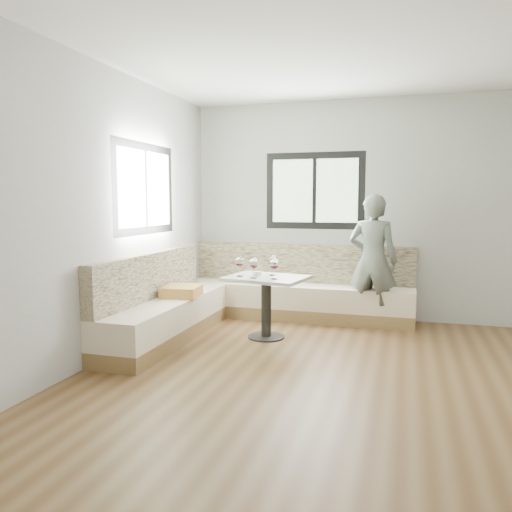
{
  "coord_description": "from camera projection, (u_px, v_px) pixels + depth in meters",
  "views": [
    {
      "loc": [
        0.26,
        -4.02,
        1.52
      ],
      "look_at": [
        -1.35,
        1.31,
        0.9
      ],
      "focal_mm": 35.0,
      "sensor_mm": 36.0,
      "label": 1
    }
  ],
  "objects": [
    {
      "name": "wine_glass_b",
      "position": [
        254.0,
        264.0,
        5.35
      ],
      "size": [
        0.1,
        0.1,
        0.23
      ],
      "color": "white",
      "rests_on": "table"
    },
    {
      "name": "room",
      "position": [
        363.0,
        214.0,
        4.01
      ],
      "size": [
        5.01,
        5.01,
        2.81
      ],
      "color": "brown",
      "rests_on": "ground"
    },
    {
      "name": "wine_glass_a",
      "position": [
        240.0,
        262.0,
        5.48
      ],
      "size": [
        0.1,
        0.1,
        0.23
      ],
      "color": "white",
      "rests_on": "table"
    },
    {
      "name": "person",
      "position": [
        373.0,
        261.0,
        5.99
      ],
      "size": [
        0.64,
        0.48,
        1.61
      ],
      "primitive_type": "imported",
      "rotation": [
        0.0,
        0.0,
        2.96
      ],
      "color": "slate",
      "rests_on": "ground"
    },
    {
      "name": "banquette",
      "position": [
        244.0,
        299.0,
        6.04
      ],
      "size": [
        2.9,
        2.8,
        0.95
      ],
      "color": "olive",
      "rests_on": "ground"
    },
    {
      "name": "wine_glass_c",
      "position": [
        274.0,
        265.0,
        5.28
      ],
      "size": [
        0.1,
        0.1,
        0.23
      ],
      "color": "white",
      "rests_on": "table"
    },
    {
      "name": "olive_ramekin",
      "position": [
        257.0,
        273.0,
        5.58
      ],
      "size": [
        0.11,
        0.11,
        0.04
      ],
      "color": "white",
      "rests_on": "table"
    },
    {
      "name": "wine_glass_d",
      "position": [
        273.0,
        261.0,
        5.56
      ],
      "size": [
        0.1,
        0.1,
        0.23
      ],
      "color": "white",
      "rests_on": "table"
    },
    {
      "name": "table",
      "position": [
        266.0,
        292.0,
        5.51
      ],
      "size": [
        0.94,
        0.79,
        0.69
      ],
      "rotation": [
        0.0,
        0.0,
        -0.17
      ],
      "color": "black",
      "rests_on": "ground"
    }
  ]
}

